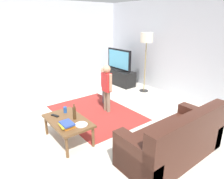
% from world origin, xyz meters
% --- Properties ---
extents(ground, '(7.80, 7.80, 0.00)m').
position_xyz_m(ground, '(0.00, 0.00, 0.00)').
color(ground, beige).
extents(wall_back, '(6.00, 0.12, 2.70)m').
position_xyz_m(wall_back, '(0.00, 3.00, 1.35)').
color(wall_back, silver).
rests_on(wall_back, ground).
extents(wall_left, '(0.12, 6.00, 2.70)m').
position_xyz_m(wall_left, '(-3.00, 0.00, 1.35)').
color(wall_left, silver).
rests_on(wall_left, ground).
extents(area_rug, '(2.20, 1.60, 0.01)m').
position_xyz_m(area_rug, '(-0.36, 0.38, 0.00)').
color(area_rug, '#9E2D28').
rests_on(area_rug, ground).
extents(tv_stand, '(1.20, 0.44, 0.50)m').
position_xyz_m(tv_stand, '(-1.77, 2.30, 0.24)').
color(tv_stand, black).
rests_on(tv_stand, ground).
extents(tv, '(1.10, 0.28, 0.71)m').
position_xyz_m(tv, '(-1.77, 2.28, 0.85)').
color(tv, black).
rests_on(tv, tv_stand).
extents(couch, '(0.80, 1.80, 0.86)m').
position_xyz_m(couch, '(1.82, 0.47, 0.29)').
color(couch, '#472319').
rests_on(couch, ground).
extents(floor_lamp, '(0.36, 0.36, 1.78)m').
position_xyz_m(floor_lamp, '(-0.75, 2.45, 1.54)').
color(floor_lamp, '#262626').
rests_on(floor_lamp, ground).
extents(child_near_tv, '(0.31, 0.19, 0.99)m').
position_xyz_m(child_near_tv, '(-0.71, 0.89, 0.59)').
color(child_near_tv, '#4C4C59').
rests_on(child_near_tv, ground).
extents(child_center, '(0.39, 0.19, 1.15)m').
position_xyz_m(child_center, '(-0.28, 0.66, 0.69)').
color(child_center, gray).
rests_on(child_center, ground).
extents(coffee_table, '(1.00, 0.60, 0.42)m').
position_xyz_m(coffee_table, '(0.30, -0.65, 0.37)').
color(coffee_table, brown).
rests_on(coffee_table, ground).
extents(book_stack, '(0.27, 0.24, 0.08)m').
position_xyz_m(book_stack, '(0.52, -0.77, 0.46)').
color(book_stack, orange).
rests_on(book_stack, coffee_table).
extents(bottle, '(0.06, 0.06, 0.29)m').
position_xyz_m(bottle, '(0.35, -0.53, 0.54)').
color(bottle, '#4C3319').
rests_on(bottle, coffee_table).
extents(tv_remote, '(0.18, 0.11, 0.02)m').
position_xyz_m(tv_remote, '(0.02, -0.77, 0.43)').
color(tv_remote, black).
rests_on(tv_remote, coffee_table).
extents(soda_can, '(0.07, 0.07, 0.12)m').
position_xyz_m(soda_can, '(-0.00, -0.55, 0.48)').
color(soda_can, '#2659B2').
rests_on(soda_can, coffee_table).
extents(plate, '(0.22, 0.22, 0.02)m').
position_xyz_m(plate, '(0.62, -0.55, 0.43)').
color(plate, white).
rests_on(plate, coffee_table).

